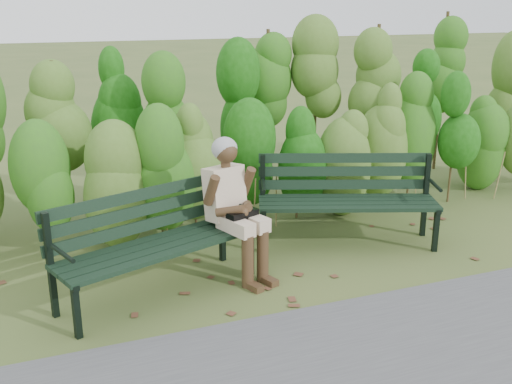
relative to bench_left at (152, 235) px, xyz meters
name	(u,v)px	position (x,y,z in m)	size (l,w,h in m)	color
ground	(268,268)	(1.23, 0.06, -0.58)	(80.00, 80.00, 0.00)	#465A2A
hedge_band	(214,121)	(1.23, 1.93, 0.67)	(11.04, 1.67, 2.42)	#47381E
leaf_litter	(259,271)	(1.12, 0.03, -0.58)	(5.94, 2.17, 0.01)	brown
bench_left	(152,235)	(0.00, 0.00, 0.00)	(2.08, 1.27, 0.99)	black
bench_right	(346,192)	(2.38, 0.48, 0.01)	(2.13, 1.32, 1.02)	black
seated_woman	(234,200)	(0.86, 0.09, 0.22)	(0.64, 0.88, 1.43)	beige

